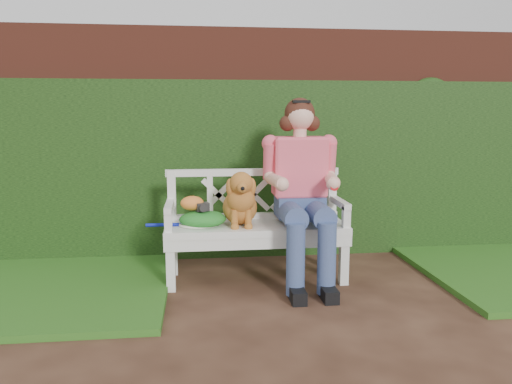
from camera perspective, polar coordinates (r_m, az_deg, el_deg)
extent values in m
plane|color=#311C13|center=(3.52, 8.08, -14.46)|extent=(60.00, 60.00, 0.00)
cube|color=brown|center=(5.09, 2.95, 5.67)|extent=(10.00, 0.30, 2.20)
cube|color=#2F601C|center=(4.90, 3.35, 2.60)|extent=(10.00, 0.18, 1.70)
cube|color=#216016|center=(4.52, -26.79, -9.63)|extent=(2.60, 2.00, 0.05)
cube|color=#262626|center=(4.07, -6.14, -1.69)|extent=(0.12, 0.10, 0.07)
ellipsoid|color=orange|center=(4.09, -7.31, -1.28)|extent=(0.22, 0.18, 0.12)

